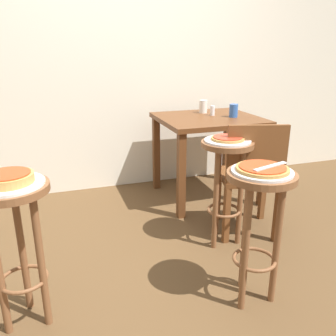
{
  "coord_description": "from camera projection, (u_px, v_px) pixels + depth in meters",
  "views": [
    {
      "loc": [
        -0.68,
        -1.73,
        1.32
      ],
      "look_at": [
        -0.06,
        0.09,
        0.67
      ],
      "focal_mm": 37.88,
      "sensor_mm": 36.0,
      "label": 1
    }
  ],
  "objects": [
    {
      "name": "ground_plane",
      "position": [
        183.0,
        274.0,
        2.18
      ],
      "size": [
        6.0,
        6.0,
        0.0
      ],
      "primitive_type": "plane",
      "color": "brown"
    },
    {
      "name": "back_wall",
      "position": [
        120.0,
        27.0,
        3.18
      ],
      "size": [
        6.0,
        0.1,
        3.0
      ],
      "primitive_type": "cube",
      "color": "silver",
      "rests_on": "ground_plane"
    },
    {
      "name": "stool_foreground",
      "position": [
        259.0,
        211.0,
        1.8
      ],
      "size": [
        0.35,
        0.35,
        0.74
      ],
      "color": "brown",
      "rests_on": "ground_plane"
    },
    {
      "name": "serving_plate_foreground",
      "position": [
        262.0,
        171.0,
        1.73
      ],
      "size": [
        0.3,
        0.3,
        0.01
      ],
      "primitive_type": "cylinder",
      "color": "silver",
      "rests_on": "stool_foreground"
    },
    {
      "name": "pizza_foreground",
      "position": [
        262.0,
        168.0,
        1.73
      ],
      "size": [
        0.26,
        0.26,
        0.02
      ],
      "color": "#B78442",
      "rests_on": "serving_plate_foreground"
    },
    {
      "name": "stool_middle",
      "position": [
        16.0,
        227.0,
        1.64
      ],
      "size": [
        0.35,
        0.35,
        0.74
      ],
      "color": "brown",
      "rests_on": "ground_plane"
    },
    {
      "name": "serving_plate_middle",
      "position": [
        9.0,
        184.0,
        1.57
      ],
      "size": [
        0.31,
        0.31,
        0.01
      ],
      "primitive_type": "cylinder",
      "color": "silver",
      "rests_on": "stool_middle"
    },
    {
      "name": "pizza_middle",
      "position": [
        8.0,
        178.0,
        1.56
      ],
      "size": [
        0.22,
        0.22,
        0.05
      ],
      "color": "tan",
      "rests_on": "serving_plate_middle"
    },
    {
      "name": "stool_leftside",
      "position": [
        226.0,
        172.0,
        2.38
      ],
      "size": [
        0.35,
        0.35,
        0.74
      ],
      "color": "brown",
      "rests_on": "ground_plane"
    },
    {
      "name": "serving_plate_leftside",
      "position": [
        228.0,
        141.0,
        2.31
      ],
      "size": [
        0.3,
        0.3,
        0.01
      ],
      "primitive_type": "cylinder",
      "color": "silver",
      "rests_on": "stool_leftside"
    },
    {
      "name": "pizza_leftside",
      "position": [
        228.0,
        138.0,
        2.3
      ],
      "size": [
        0.22,
        0.22,
        0.02
      ],
      "color": "#B78442",
      "rests_on": "serving_plate_leftside"
    },
    {
      "name": "dining_table",
      "position": [
        208.0,
        131.0,
        3.14
      ],
      "size": [
        0.86,
        0.78,
        0.75
      ],
      "color": "#5B3319",
      "rests_on": "ground_plane"
    },
    {
      "name": "cup_near_edge",
      "position": [
        234.0,
        111.0,
        3.07
      ],
      "size": [
        0.07,
        0.07,
        0.11
      ],
      "primitive_type": "cylinder",
      "color": "#3360B2",
      "rests_on": "dining_table"
    },
    {
      "name": "cup_far_edge",
      "position": [
        203.0,
        107.0,
        3.27
      ],
      "size": [
        0.07,
        0.07,
        0.12
      ],
      "primitive_type": "cylinder",
      "color": "silver",
      "rests_on": "dining_table"
    },
    {
      "name": "condiment_shaker",
      "position": [
        212.0,
        111.0,
        3.15
      ],
      "size": [
        0.04,
        0.04,
        0.09
      ],
      "primitive_type": "cylinder",
      "color": "white",
      "rests_on": "dining_table"
    },
    {
      "name": "wooden_chair",
      "position": [
        250.0,
        175.0,
        2.51
      ],
      "size": [
        0.5,
        0.5,
        0.85
      ],
      "color": "brown",
      "rests_on": "ground_plane"
    },
    {
      "name": "pizza_server_knife",
      "position": [
        270.0,
        166.0,
        1.72
      ],
      "size": [
        0.22,
        0.09,
        0.01
      ],
      "primitive_type": "cube",
      "rotation": [
        0.0,
        0.0,
        0.29
      ],
      "color": "silver",
      "rests_on": "pizza_foreground"
    }
  ]
}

